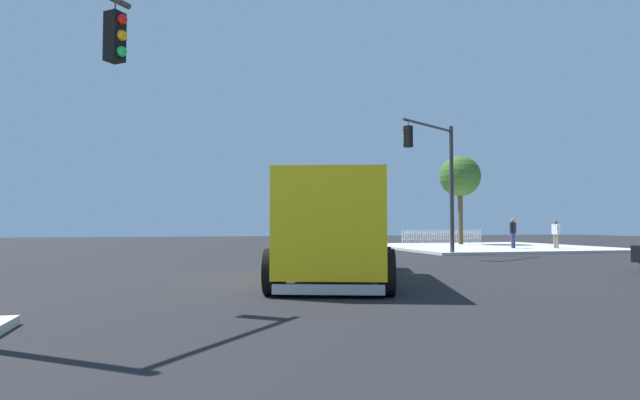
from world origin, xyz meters
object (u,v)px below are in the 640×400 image
traffic_light_secondary (438,167)px  shade_tree_near (460,177)px  delivery_truck (334,227)px  pedestrian_near_corner (513,231)px  pedestrian_crossing (556,232)px  traffic_light_primary (8,62)px

traffic_light_secondary → shade_tree_near: traffic_light_secondary is taller
delivery_truck → traffic_light_secondary: (-7.58, -8.88, 2.77)m
traffic_light_secondary → pedestrian_near_corner: 8.30m
pedestrian_near_corner → pedestrian_crossing: pedestrian_near_corner is taller
delivery_truck → pedestrian_near_corner: size_ratio=5.02×
pedestrian_crossing → shade_tree_near: shade_tree_near is taller
traffic_light_primary → traffic_light_secondary: 19.96m
traffic_light_secondary → pedestrian_crossing: (-8.98, -3.24, -3.18)m
traffic_light_primary → shade_tree_near: size_ratio=0.97×
delivery_truck → shade_tree_near: 24.00m
traffic_light_primary → pedestrian_crossing: (-23.20, -17.25, -2.97)m
traffic_light_primary → shade_tree_near: 31.94m
delivery_truck → pedestrian_crossing: 20.53m
traffic_light_primary → pedestrian_near_corner: size_ratio=3.46×
delivery_truck → shade_tree_near: shade_tree_near is taller
delivery_truck → shade_tree_near: bearing=-127.0°
delivery_truck → pedestrian_crossing: bearing=-143.8°
delivery_truck → pedestrian_near_corner: (-14.22, -12.79, -0.32)m
traffic_light_primary → pedestrian_crossing: 29.06m
traffic_light_secondary → pedestrian_near_corner: traffic_light_secondary is taller
delivery_truck → shade_tree_near: (-14.31, -18.98, 3.34)m
delivery_truck → pedestrian_near_corner: bearing=-138.0°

